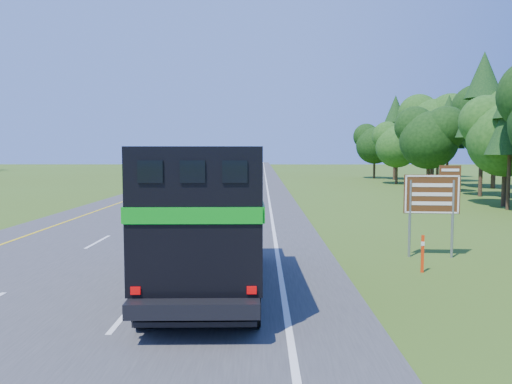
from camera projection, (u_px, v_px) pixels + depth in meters
ground at (5, 346)px, 9.58m from camera, size 300.00×300.00×0.00m
road at (220, 184)px, 59.42m from camera, size 15.00×260.00×0.04m
lane_markings at (220, 183)px, 59.42m from camera, size 11.15×260.00×0.01m
horse_truck at (209, 214)px, 13.31m from camera, size 2.92×8.64×3.79m
white_suv at (166, 184)px, 45.78m from camera, size 3.08×6.11×1.66m
far_car at (228, 164)px, 130.10m from camera, size 1.81×4.46×1.52m
exit_sign at (433, 198)px, 17.54m from camera, size 1.93×0.22×3.27m
delineator at (423, 252)px, 15.41m from camera, size 0.10×0.05×1.17m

